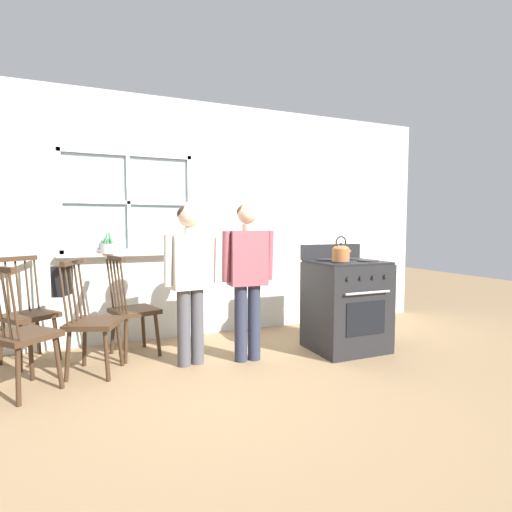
{
  "coord_description": "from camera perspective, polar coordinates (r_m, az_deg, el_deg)",
  "views": [
    {
      "loc": [
        -1.12,
        -3.16,
        1.29
      ],
      "look_at": [
        0.35,
        0.29,
        1.0
      ],
      "focal_mm": 28.0,
      "sensor_mm": 36.0,
      "label": 1
    }
  ],
  "objects": [
    {
      "name": "wall_back",
      "position": [
        4.71,
        -8.74,
        4.92
      ],
      "size": [
        6.4,
        0.16,
        2.7
      ],
      "color": "silver",
      "rests_on": "ground_plane"
    },
    {
      "name": "ground_plane",
      "position": [
        3.59,
        -3.41,
        -16.62
      ],
      "size": [
        16.0,
        16.0,
        0.0
      ],
      "primitive_type": "plane",
      "color": "#937551"
    },
    {
      "name": "chair_near_wall",
      "position": [
        4.34,
        -29.87,
        -7.33
      ],
      "size": [
        0.57,
        0.57,
        1.0
      ],
      "rotation": [
        0.0,
        0.0,
        0.61
      ],
      "color": "#3D2819",
      "rests_on": "ground_plane"
    },
    {
      "name": "handbag",
      "position": [
        3.8,
        -25.89,
        -3.04
      ],
      "size": [
        0.24,
        0.24,
        0.31
      ],
      "color": "black",
      "rests_on": "chair_by_window"
    },
    {
      "name": "chair_center_cluster",
      "position": [
        4.15,
        -17.26,
        -7.46
      ],
      "size": [
        0.5,
        0.51,
        1.0
      ],
      "rotation": [
        0.0,
        0.0,
        1.85
      ],
      "color": "#3D2819",
      "rests_on": "ground_plane"
    },
    {
      "name": "chair_near_stove",
      "position": [
        3.57,
        -30.57,
        -9.79
      ],
      "size": [
        0.58,
        0.58,
        1.0
      ],
      "rotation": [
        0.0,
        0.0,
        2.26
      ],
      "color": "#3D2819",
      "rests_on": "ground_plane"
    },
    {
      "name": "person_teen_center",
      "position": [
        3.76,
        -1.24,
        -1.77
      ],
      "size": [
        0.51,
        0.23,
        1.49
      ],
      "rotation": [
        0.0,
        0.0,
        -0.05
      ],
      "color": "#2D3347",
      "rests_on": "ground_plane"
    },
    {
      "name": "stove",
      "position": [
        4.26,
        12.7,
        -6.75
      ],
      "size": [
        0.73,
        0.68,
        1.08
      ],
      "color": "#232326",
      "rests_on": "ground_plane"
    },
    {
      "name": "chair_by_window",
      "position": [
        3.77,
        -22.44,
        -8.77
      ],
      "size": [
        0.53,
        0.54,
        1.0
      ],
      "rotation": [
        0.0,
        0.0,
        1.19
      ],
      "color": "#3D2819",
      "rests_on": "ground_plane"
    },
    {
      "name": "person_elderly_left",
      "position": [
        3.69,
        -9.44,
        -1.91
      ],
      "size": [
        0.5,
        0.25,
        1.47
      ],
      "rotation": [
        0.0,
        0.0,
        0.13
      ],
      "color": "#4C4C51",
      "rests_on": "ground_plane"
    },
    {
      "name": "kettle",
      "position": [
        3.99,
        12.03,
        0.5
      ],
      "size": [
        0.21,
        0.17,
        0.25
      ],
      "color": "#A86638",
      "rests_on": "stove"
    },
    {
      "name": "potted_plant",
      "position": [
        4.48,
        -20.38,
        1.38
      ],
      "size": [
        0.15,
        0.15,
        0.25
      ],
      "color": "beige",
      "rests_on": "wall_back"
    }
  ]
}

